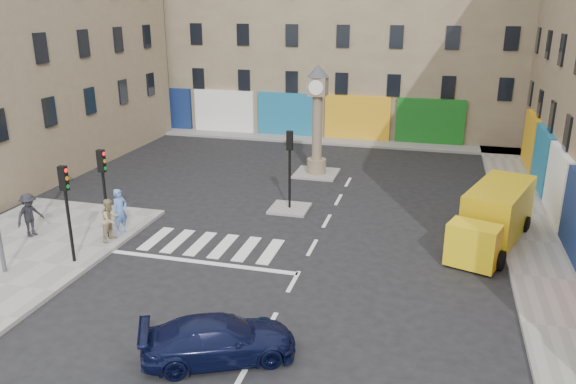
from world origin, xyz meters
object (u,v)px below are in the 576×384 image
at_px(traffic_light_island, 290,157).
at_px(traffic_light_left_far, 103,180).
at_px(pedestrian_tan, 110,220).
at_px(navy_sedan, 219,339).
at_px(yellow_van, 494,216).
at_px(pedestrian_dark, 30,215).
at_px(pedestrian_blue, 120,211).
at_px(clock_pillar, 317,113).
at_px(traffic_light_left_near, 66,199).

bearing_deg(traffic_light_island, traffic_light_left_far, -139.40).
bearing_deg(pedestrian_tan, navy_sedan, -121.85).
bearing_deg(navy_sedan, yellow_van, -63.31).
distance_m(yellow_van, pedestrian_tan, 15.54).
relative_size(traffic_light_left_far, pedestrian_dark, 2.01).
bearing_deg(yellow_van, pedestrian_blue, -148.55).
distance_m(traffic_light_left_far, clock_pillar, 13.05).
distance_m(traffic_light_left_near, pedestrian_tan, 2.68).
bearing_deg(pedestrian_tan, traffic_light_island, -37.41).
xyz_separation_m(traffic_light_left_near, navy_sedan, (7.45, -4.10, -2.01)).
distance_m(traffic_light_left_near, clock_pillar, 15.19).
bearing_deg(traffic_light_left_far, navy_sedan, -41.09).
xyz_separation_m(traffic_light_island, navy_sedan, (1.15, -11.90, -1.98)).
distance_m(traffic_light_island, clock_pillar, 6.07).
xyz_separation_m(traffic_light_left_far, pedestrian_dark, (-3.13, -0.75, -1.55)).
height_order(traffic_light_left_far, pedestrian_tan, traffic_light_left_far).
xyz_separation_m(navy_sedan, pedestrian_tan, (-7.15, 6.23, 0.42)).
xyz_separation_m(traffic_light_left_far, traffic_light_island, (6.30, 5.40, -0.03)).
height_order(traffic_light_left_far, yellow_van, traffic_light_left_far).
xyz_separation_m(traffic_light_left_near, pedestrian_dark, (-3.13, 1.65, -1.55)).
distance_m(traffic_light_left_far, yellow_van, 15.83).
bearing_deg(yellow_van, pedestrian_dark, -147.11).
relative_size(traffic_light_left_near, pedestrian_dark, 2.01).
bearing_deg(pedestrian_dark, navy_sedan, -103.24).
distance_m(traffic_light_left_near, yellow_van, 16.58).
relative_size(clock_pillar, pedestrian_tan, 3.46).
bearing_deg(pedestrian_tan, pedestrian_dark, 107.30).
distance_m(traffic_light_left_far, pedestrian_blue, 1.62).
bearing_deg(traffic_light_left_far, traffic_light_left_near, -90.00).
height_order(clock_pillar, navy_sedan, clock_pillar).
distance_m(clock_pillar, pedestrian_blue, 12.67).
distance_m(clock_pillar, yellow_van, 11.97).
height_order(traffic_light_island, pedestrian_blue, traffic_light_island).
xyz_separation_m(traffic_light_island, pedestrian_dark, (-9.43, -6.15, -1.52)).
xyz_separation_m(clock_pillar, yellow_van, (8.98, -7.54, -2.42)).
height_order(clock_pillar, pedestrian_blue, clock_pillar).
bearing_deg(pedestrian_blue, navy_sedan, -116.24).
bearing_deg(pedestrian_dark, clock_pillar, -22.58).
height_order(navy_sedan, pedestrian_tan, pedestrian_tan).
distance_m(pedestrian_blue, pedestrian_tan, 0.77).
xyz_separation_m(navy_sedan, pedestrian_dark, (-10.58, 5.74, 0.46)).
xyz_separation_m(traffic_light_island, yellow_van, (8.98, -1.55, -1.46)).
height_order(traffic_light_left_near, navy_sedan, traffic_light_left_near).
relative_size(navy_sedan, pedestrian_blue, 2.18).
relative_size(traffic_light_left_far, pedestrian_blue, 1.92).
bearing_deg(navy_sedan, clock_pillar, -22.52).
bearing_deg(navy_sedan, traffic_light_island, -20.68).
height_order(traffic_light_left_near, pedestrian_dark, traffic_light_left_near).
distance_m(traffic_light_left_near, navy_sedan, 8.74).
bearing_deg(traffic_light_left_near, traffic_light_left_far, 90.00).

